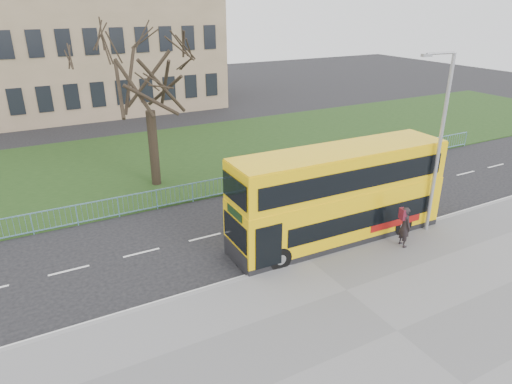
% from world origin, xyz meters
% --- Properties ---
extents(ground, '(120.00, 120.00, 0.00)m').
position_xyz_m(ground, '(0.00, 0.00, 0.00)').
color(ground, black).
rests_on(ground, ground).
extents(pavement, '(80.00, 10.50, 0.12)m').
position_xyz_m(pavement, '(0.00, -6.75, 0.06)').
color(pavement, slate).
rests_on(pavement, ground).
extents(kerb, '(80.00, 0.20, 0.14)m').
position_xyz_m(kerb, '(0.00, -1.55, 0.07)').
color(kerb, gray).
rests_on(kerb, ground).
extents(grass_verge, '(80.00, 15.40, 0.08)m').
position_xyz_m(grass_verge, '(0.00, 14.30, 0.04)').
color(grass_verge, '#193413').
rests_on(grass_verge, ground).
extents(guard_railing, '(40.00, 0.12, 1.10)m').
position_xyz_m(guard_railing, '(0.00, 6.60, 0.55)').
color(guard_railing, '#679AB7').
rests_on(guard_railing, ground).
extents(bare_tree, '(7.34, 7.34, 10.49)m').
position_xyz_m(bare_tree, '(-3.00, 10.00, 5.33)').
color(bare_tree, black).
rests_on(bare_tree, grass_verge).
extents(civic_building, '(30.00, 15.00, 14.00)m').
position_xyz_m(civic_building, '(-5.00, 35.00, 7.00)').
color(civic_building, '#7C6A4F').
rests_on(civic_building, ground).
extents(yellow_bus, '(10.24, 2.67, 4.27)m').
position_xyz_m(yellow_bus, '(2.29, -0.51, 2.29)').
color(yellow_bus, yellow).
rests_on(yellow_bus, ground).
extents(pedestrian, '(0.56, 0.75, 1.85)m').
position_xyz_m(pedestrian, '(4.36, -2.61, 1.05)').
color(pedestrian, black).
rests_on(pedestrian, pavement).
extents(street_lamp, '(1.73, 0.36, 8.16)m').
position_xyz_m(street_lamp, '(6.41, -1.99, 4.59)').
color(street_lamp, '#96989E').
rests_on(street_lamp, pavement).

